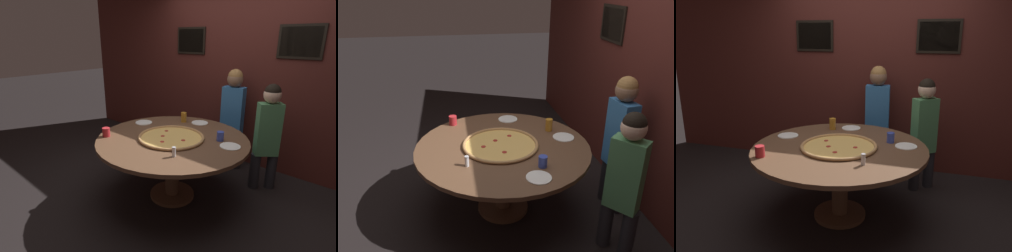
{
  "view_description": "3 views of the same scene",
  "coord_description": "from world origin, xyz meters",
  "views": [
    {
      "loc": [
        1.75,
        -2.08,
        1.8
      ],
      "look_at": [
        -0.06,
        -0.0,
        0.87
      ],
      "focal_mm": 28.0,
      "sensor_mm": 36.0,
      "label": 1
    },
    {
      "loc": [
        2.77,
        -0.46,
        2.2
      ],
      "look_at": [
        -0.11,
        0.05,
        0.9
      ],
      "focal_mm": 35.0,
      "sensor_mm": 36.0,
      "label": 2
    },
    {
      "loc": [
        0.92,
        -2.81,
        1.8
      ],
      "look_at": [
        0.02,
        0.09,
        0.93
      ],
      "focal_mm": 35.0,
      "sensor_mm": 36.0,
      "label": 3
    }
  ],
  "objects": [
    {
      "name": "ground_plane",
      "position": [
        0.0,
        0.0,
        0.0
      ],
      "size": [
        24.0,
        24.0,
        0.0
      ],
      "primitive_type": "plane",
      "color": "black"
    },
    {
      "name": "back_wall",
      "position": [
        0.0,
        1.44,
        1.3
      ],
      "size": [
        6.4,
        0.08,
        2.6
      ],
      "color": "#4C1E19",
      "rests_on": "ground_plane"
    },
    {
      "name": "dining_table",
      "position": [
        0.0,
        0.0,
        0.62
      ],
      "size": [
        1.68,
        1.68,
        0.74
      ],
      "color": "brown",
      "rests_on": "ground_plane"
    },
    {
      "name": "giant_pizza",
      "position": [
        -0.0,
        -0.02,
        0.75
      ],
      "size": [
        0.73,
        0.73,
        0.03
      ],
      "color": "#EAB75B",
      "rests_on": "dining_table"
    },
    {
      "name": "drink_cup_front_edge",
      "position": [
        -0.26,
        0.54,
        0.8
      ],
      "size": [
        0.07,
        0.07,
        0.13
      ],
      "primitive_type": "cylinder",
      "color": "#BC7A23",
      "rests_on": "dining_table"
    },
    {
      "name": "drink_cup_beside_pizza",
      "position": [
        0.44,
        0.27,
        0.79
      ],
      "size": [
        0.08,
        0.08,
        0.1
      ],
      "primitive_type": "cylinder",
      "color": "#384CB7",
      "rests_on": "dining_table"
    },
    {
      "name": "drink_cup_near_right",
      "position": [
        -0.59,
        -0.46,
        0.79
      ],
      "size": [
        0.08,
        0.08,
        0.1
      ],
      "primitive_type": "cylinder",
      "color": "#B22328",
      "rests_on": "dining_table"
    },
    {
      "name": "white_plate_beside_cup",
      "position": [
        -0.63,
        0.16,
        0.74
      ],
      "size": [
        0.22,
        0.22,
        0.01
      ],
      "primitive_type": "cylinder",
      "color": "white",
      "rests_on": "dining_table"
    },
    {
      "name": "white_plate_right_side",
      "position": [
        -0.07,
        0.64,
        0.74
      ],
      "size": [
        0.21,
        0.21,
        0.01
      ],
      "primitive_type": "cylinder",
      "color": "white",
      "rests_on": "dining_table"
    },
    {
      "name": "white_plate_far_back",
      "position": [
        0.61,
        0.19,
        0.74
      ],
      "size": [
        0.21,
        0.21,
        0.01
      ],
      "primitive_type": "cylinder",
      "color": "white",
      "rests_on": "dining_table"
    },
    {
      "name": "condiment_shaker",
      "position": [
        0.32,
        -0.36,
        0.79
      ],
      "size": [
        0.04,
        0.04,
        0.1
      ],
      "color": "silver",
      "rests_on": "dining_table"
    },
    {
      "name": "diner_far_left",
      "position": [
        0.73,
        0.88,
        0.74
      ],
      "size": [
        0.33,
        0.3,
        1.31
      ],
      "rotation": [
        0.0,
        0.0,
        -2.45
      ],
      "color": "#232328",
      "rests_on": "ground_plane"
    },
    {
      "name": "diner_side_right",
      "position": [
        0.13,
        1.14,
        0.8
      ],
      "size": [
        0.36,
        0.21,
        1.41
      ],
      "rotation": [
        0.0,
        0.0,
        -3.03
      ],
      "color": "#232328",
      "rests_on": "ground_plane"
    }
  ]
}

